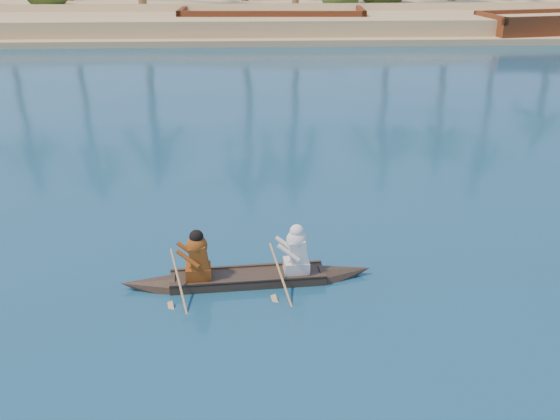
{
  "coord_description": "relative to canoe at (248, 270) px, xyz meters",
  "views": [
    {
      "loc": [
        -1.25,
        -13.96,
        5.85
      ],
      "look_at": [
        -0.79,
        -2.99,
        0.99
      ],
      "focal_mm": 40.0,
      "sensor_mm": 36.0,
      "label": 1
    }
  ],
  "objects": [
    {
      "name": "ground",
      "position": [
        1.41,
        4.0,
        -0.24
      ],
      "size": [
        160.0,
        160.0,
        0.0
      ],
      "primitive_type": "plane",
      "color": "#0C3651",
      "rests_on": "ground"
    },
    {
      "name": "canoe",
      "position": [
        0.0,
        0.0,
        0.0
      ],
      "size": [
        4.64,
        0.99,
        1.27
      ],
      "rotation": [
        0.0,
        0.0,
        0.08
      ],
      "color": "#352C1D",
      "rests_on": "ground"
    },
    {
      "name": "shrub_cluster",
      "position": [
        1.41,
        35.5,
        0.96
      ],
      "size": [
        100.0,
        6.0,
        2.4
      ],
      "primitive_type": null,
      "color": "#223613",
      "rests_on": "ground"
    },
    {
      "name": "barge_mid",
      "position": [
        1.37,
        31.0,
        0.43
      ],
      "size": [
        11.67,
        4.31,
        1.92
      ],
      "rotation": [
        0.0,
        0.0,
        -0.04
      ],
      "color": "#5F2214",
      "rests_on": "ground"
    }
  ]
}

